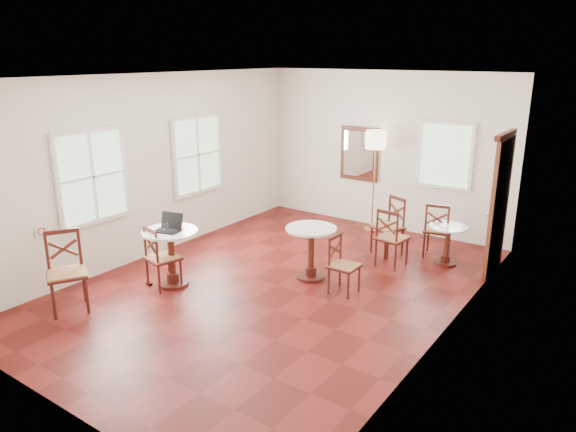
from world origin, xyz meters
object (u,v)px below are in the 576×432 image
(mouse, at_px, (166,230))
(navy_mug, at_px, (174,223))
(chair_near_b, at_px, (67,272))
(power_adapter, at_px, (149,284))
(cafe_table_near, at_px, (171,251))
(chair_back_b, at_px, (389,226))
(cafe_table_back, at_px, (447,241))
(floor_lamp, at_px, (375,147))
(cafe_table_mid, at_px, (311,247))
(chair_back_a, at_px, (438,230))
(chair_mid_b, at_px, (343,265))
(water_glass, at_px, (166,227))
(chair_mid_a, at_px, (391,238))
(laptop, at_px, (169,226))
(chair_near_a, at_px, (161,258))

(mouse, height_order, navy_mug, navy_mug)
(chair_near_b, relative_size, power_adapter, 11.91)
(cafe_table_near, xyz_separation_m, chair_back_b, (2.05, 3.02, -0.04))
(cafe_table_back, xyz_separation_m, floor_lamp, (-1.77, 0.89, 1.23))
(cafe_table_near, bearing_deg, cafe_table_mid, 41.99)
(chair_near_b, relative_size, chair_back_a, 1.14)
(cafe_table_near, distance_m, cafe_table_back, 4.35)
(cafe_table_near, height_order, chair_mid_b, cafe_table_near)
(chair_mid_b, distance_m, navy_mug, 2.55)
(chair_near_b, distance_m, chair_back_a, 5.77)
(mouse, height_order, water_glass, water_glass)
(cafe_table_mid, xyz_separation_m, chair_mid_b, (0.65, -0.17, -0.08))
(chair_mid_a, relative_size, navy_mug, 9.15)
(cafe_table_mid, xyz_separation_m, power_adapter, (-1.81, -1.60, -0.48))
(chair_mid_a, height_order, laptop, laptop)
(chair_back_a, bearing_deg, power_adapter, 39.79)
(cafe_table_back, relative_size, chair_mid_a, 0.68)
(chair_back_b, height_order, floor_lamp, floor_lamp)
(chair_back_b, xyz_separation_m, power_adapter, (-2.33, -3.24, -0.47))
(chair_near_a, height_order, chair_mid_a, chair_mid_a)
(cafe_table_mid, bearing_deg, water_glass, -138.10)
(chair_mid_a, bearing_deg, water_glass, 53.73)
(cafe_table_mid, height_order, water_glass, water_glass)
(chair_mid_a, distance_m, floor_lamp, 2.15)
(chair_near_b, height_order, navy_mug, chair_near_b)
(chair_mid_a, distance_m, laptop, 3.46)
(cafe_table_back, xyz_separation_m, chair_mid_a, (-0.71, -0.58, 0.07))
(chair_mid_a, bearing_deg, chair_near_a, 54.84)
(chair_back_a, bearing_deg, chair_back_b, 16.19)
(navy_mug, bearing_deg, mouse, -69.75)
(chair_mid_b, height_order, chair_back_a, chair_back_a)
(chair_near_b, xyz_separation_m, water_glass, (0.50, 1.31, 0.37))
(navy_mug, bearing_deg, chair_back_a, 47.85)
(cafe_table_mid, relative_size, water_glass, 7.37)
(chair_near_b, xyz_separation_m, laptop, (0.54, 1.35, 0.37))
(chair_near_a, distance_m, floor_lamp, 4.51)
(cafe_table_near, relative_size, laptop, 2.11)
(navy_mug, distance_m, water_glass, 0.24)
(laptop, xyz_separation_m, power_adapter, (-0.27, -0.23, -0.89))
(navy_mug, bearing_deg, chair_mid_a, 43.93)
(power_adapter, bearing_deg, mouse, 32.72)
(chair_back_b, relative_size, mouse, 9.99)
(mouse, bearing_deg, water_glass, 130.40)
(chair_near_b, relative_size, mouse, 10.93)
(chair_back_a, height_order, floor_lamp, floor_lamp)
(chair_back_a, bearing_deg, chair_near_b, 44.99)
(cafe_table_mid, bearing_deg, laptop, -138.25)
(floor_lamp, bearing_deg, chair_mid_b, -71.72)
(chair_back_a, distance_m, floor_lamp, 2.01)
(chair_near_a, bearing_deg, chair_back_b, -110.03)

